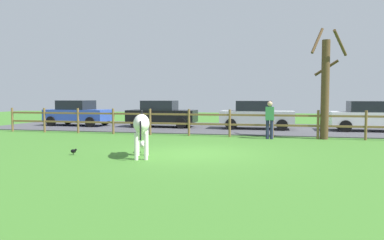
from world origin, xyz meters
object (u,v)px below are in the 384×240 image
(visitor_near_fence, at_px, (270,118))
(zebra, at_px, (142,127))
(parked_car_blue, at_px, (78,113))
(parked_car_white, at_px, (370,116))
(parked_car_silver, at_px, (256,115))
(crow_on_grass, at_px, (74,151))
(bare_tree, at_px, (325,86))
(parked_car_black, at_px, (162,114))

(visitor_near_fence, bearing_deg, zebra, -123.26)
(zebra, distance_m, parked_car_blue, 12.74)
(parked_car_white, xyz_separation_m, parked_car_blue, (-16.75, -0.06, 0.00))
(parked_car_silver, bearing_deg, crow_on_grass, -117.13)
(crow_on_grass, xyz_separation_m, parked_car_blue, (-5.73, 10.02, 0.72))
(parked_car_white, bearing_deg, bare_tree, -125.55)
(zebra, distance_m, parked_car_white, 13.30)
(zebra, bearing_deg, parked_car_black, 104.37)
(parked_car_silver, distance_m, parked_car_black, 5.52)
(parked_car_blue, bearing_deg, visitor_near_fence, -20.02)
(visitor_near_fence, bearing_deg, parked_car_silver, 100.14)
(zebra, xyz_separation_m, visitor_near_fence, (3.72, 5.67, -0.02))
(bare_tree, distance_m, parked_car_silver, 5.17)
(bare_tree, xyz_separation_m, parked_car_blue, (-14.01, 3.77, -1.46))
(parked_car_silver, distance_m, visitor_near_fence, 4.44)
(visitor_near_fence, bearing_deg, crow_on_grass, -136.03)
(visitor_near_fence, bearing_deg, parked_car_blue, 159.98)
(zebra, relative_size, parked_car_white, 0.46)
(parked_car_blue, bearing_deg, bare_tree, -15.07)
(parked_car_white, height_order, parked_car_blue, same)
(zebra, distance_m, parked_car_silver, 10.46)
(crow_on_grass, bearing_deg, visitor_near_fence, 43.97)
(bare_tree, distance_m, zebra, 8.74)
(parked_car_white, distance_m, parked_car_black, 11.36)
(zebra, bearing_deg, crow_on_grass, -177.87)
(bare_tree, distance_m, parked_car_black, 9.58)
(parked_car_blue, bearing_deg, zebra, -51.24)
(crow_on_grass, height_order, visitor_near_fence, visitor_near_fence)
(zebra, relative_size, parked_car_silver, 0.47)
(visitor_near_fence, bearing_deg, bare_tree, 11.99)
(crow_on_grass, relative_size, visitor_near_fence, 0.13)
(parked_car_blue, xyz_separation_m, parked_car_black, (5.40, 0.14, 0.00))
(bare_tree, height_order, zebra, bare_tree)
(crow_on_grass, distance_m, visitor_near_fence, 8.33)
(bare_tree, relative_size, crow_on_grass, 22.59)
(crow_on_grass, distance_m, parked_car_silver, 11.40)
(bare_tree, height_order, parked_car_black, bare_tree)
(zebra, distance_m, parked_car_black, 10.40)
(bare_tree, distance_m, crow_on_grass, 10.60)
(bare_tree, height_order, visitor_near_fence, bare_tree)
(bare_tree, distance_m, parked_car_blue, 14.58)
(parked_car_silver, relative_size, visitor_near_fence, 2.44)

